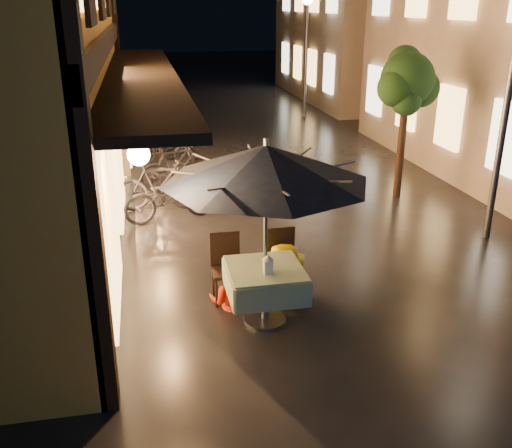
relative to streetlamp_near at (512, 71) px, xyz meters
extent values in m
plane|color=black|center=(-3.00, -2.00, -2.92)|extent=(90.00, 90.00, 0.00)
cube|color=black|center=(-6.47, 2.00, 0.38)|extent=(0.12, 11.00, 0.35)
cube|color=black|center=(-5.90, 2.00, -0.17)|extent=(1.20, 10.50, 0.12)
cube|color=#E2A85A|center=(-6.44, -1.50, -1.52)|extent=(0.10, 2.20, 2.40)
cube|color=#E2A85A|center=(-6.44, 2.00, -1.52)|extent=(0.10, 2.20, 2.40)
cube|color=#E2A85A|center=(-6.44, 5.50, -1.52)|extent=(0.10, 2.20, 2.40)
cube|color=#E2A85A|center=(0.95, 1.20, -1.42)|extent=(0.10, 1.00, 1.40)
cube|color=#E2A85A|center=(0.95, 3.40, -1.42)|extent=(0.10, 1.00, 1.40)
cube|color=#E2A85A|center=(0.95, 5.60, -1.42)|extent=(0.10, 1.00, 1.40)
cube|color=#E2A85A|center=(0.95, 7.80, -1.42)|extent=(0.10, 1.00, 1.40)
cube|color=tan|center=(4.50, 16.00, 0.58)|extent=(7.00, 10.00, 7.00)
cube|color=#E2A85A|center=(0.95, 12.20, -1.42)|extent=(0.10, 1.00, 1.40)
cube|color=#E2A85A|center=(0.95, 14.40, -1.42)|extent=(0.10, 1.00, 1.40)
cube|color=#E2A85A|center=(0.95, 16.60, -1.42)|extent=(0.10, 1.00, 1.40)
cube|color=#E2A85A|center=(0.95, 18.80, -1.42)|extent=(0.10, 1.00, 1.40)
cylinder|color=black|center=(-0.60, 2.50, -1.82)|extent=(0.16, 0.16, 2.20)
sphere|color=black|center=(-0.60, 2.50, -0.42)|extent=(1.10, 1.10, 1.10)
sphere|color=black|center=(-0.25, 2.60, -0.62)|extent=(0.80, 0.80, 0.80)
sphere|color=black|center=(-0.90, 2.35, -0.57)|extent=(0.76, 0.76, 0.76)
sphere|color=black|center=(-0.55, 2.80, -0.12)|extent=(0.70, 0.70, 0.70)
sphere|color=black|center=(-0.70, 2.25, -0.82)|extent=(0.60, 0.60, 0.60)
cylinder|color=#59595E|center=(0.00, 0.00, -0.92)|extent=(0.12, 0.12, 4.00)
cylinder|color=#59595E|center=(0.00, 12.00, -0.92)|extent=(0.12, 0.12, 4.00)
sphere|color=beige|center=(0.00, 12.00, 1.13)|extent=(0.36, 0.36, 0.36)
cylinder|color=#59595E|center=(-4.52, -2.05, -2.56)|extent=(0.10, 0.10, 0.72)
cylinder|color=#59595E|center=(-4.52, -2.05, -2.90)|extent=(0.56, 0.56, 0.04)
cube|color=#2C5C39|center=(-4.52, -2.05, -2.17)|extent=(0.95, 0.95, 0.06)
cube|color=#2C5C39|center=(-4.05, -2.05, -2.33)|extent=(0.04, 0.95, 0.33)
cube|color=#2C5C39|center=(-5.00, -2.05, -2.33)|extent=(0.04, 0.95, 0.33)
cube|color=#2C5C39|center=(-4.52, -1.57, -2.33)|extent=(0.95, 0.04, 0.33)
cube|color=#2C5C39|center=(-4.52, -2.52, -2.33)|extent=(0.95, 0.04, 0.33)
cylinder|color=#59595E|center=(-4.52, -2.05, -1.77)|extent=(0.05, 0.05, 2.30)
cone|color=black|center=(-4.52, -2.05, -0.77)|extent=(2.58, 2.58, 0.46)
cylinder|color=#59595E|center=(-4.52, -2.05, -0.52)|extent=(0.06, 0.06, 0.12)
cube|color=black|center=(-4.92, -1.40, -2.47)|extent=(0.42, 0.42, 0.05)
cube|color=black|center=(-4.92, -1.21, -2.22)|extent=(0.42, 0.04, 0.55)
cylinder|color=black|center=(-5.10, -1.58, -2.70)|extent=(0.04, 0.04, 0.43)
cylinder|color=black|center=(-4.74, -1.58, -2.70)|extent=(0.04, 0.04, 0.43)
cylinder|color=black|center=(-5.10, -1.22, -2.70)|extent=(0.04, 0.04, 0.43)
cylinder|color=black|center=(-4.74, -1.22, -2.70)|extent=(0.04, 0.04, 0.43)
cube|color=black|center=(-4.12, -1.40, -2.47)|extent=(0.42, 0.42, 0.05)
cube|color=black|center=(-4.12, -1.21, -2.22)|extent=(0.42, 0.04, 0.55)
cylinder|color=black|center=(-4.30, -1.58, -2.70)|extent=(0.04, 0.04, 0.43)
cylinder|color=black|center=(-3.94, -1.58, -2.70)|extent=(0.04, 0.04, 0.43)
cylinder|color=black|center=(-4.30, -1.22, -2.70)|extent=(0.04, 0.04, 0.43)
cylinder|color=black|center=(-3.94, -1.22, -2.70)|extent=(0.04, 0.04, 0.43)
cube|color=white|center=(-4.52, -2.21, -2.05)|extent=(0.11, 0.11, 0.18)
cube|color=#FFD88C|center=(-4.52, -2.21, -2.06)|extent=(0.07, 0.07, 0.12)
cone|color=white|center=(-4.52, -2.21, -1.92)|extent=(0.16, 0.16, 0.07)
imported|color=#F42809|center=(-4.88, -1.50, -2.23)|extent=(0.80, 0.71, 1.37)
imported|color=#CFAD00|center=(-4.12, -1.47, -2.13)|extent=(1.05, 0.65, 1.58)
imported|color=black|center=(-5.51, 2.00, -2.43)|extent=(1.94, 1.10, 0.97)
imported|color=black|center=(-5.70, 2.62, -2.39)|extent=(1.77, 0.60, 1.05)
imported|color=black|center=(-5.35, 3.52, -2.50)|extent=(1.69, 1.13, 0.84)
imported|color=black|center=(-5.30, 4.03, -2.40)|extent=(1.77, 1.16, 1.04)
imported|color=black|center=(-5.41, 6.17, -2.51)|extent=(1.63, 1.10, 0.81)
imported|color=black|center=(-5.70, 6.42, -2.41)|extent=(1.76, 1.05, 1.02)
imported|color=black|center=(-5.54, 7.29, -2.47)|extent=(1.75, 0.70, 0.90)
camera|label=1|loc=(-5.93, -8.49, 1.02)|focal=40.00mm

